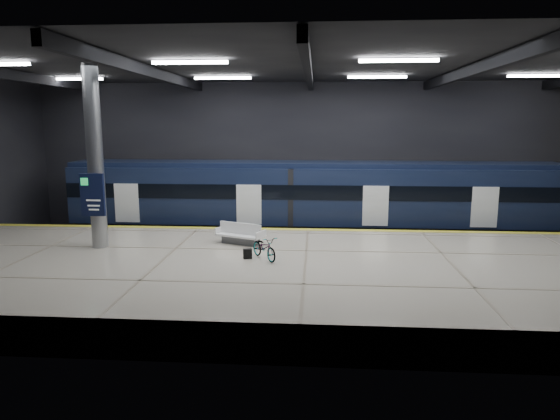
# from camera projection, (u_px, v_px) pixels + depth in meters

# --- Properties ---
(ground) EXTENTS (30.00, 30.00, 0.00)m
(ground) POSITION_uv_depth(u_px,v_px,m) (307.00, 271.00, 19.98)
(ground) COLOR black
(ground) RESTS_ON ground
(room_shell) EXTENTS (30.10, 16.10, 8.05)m
(room_shell) POSITION_uv_depth(u_px,v_px,m) (308.00, 126.00, 19.00)
(room_shell) COLOR black
(room_shell) RESTS_ON ground
(platform) EXTENTS (30.00, 11.00, 1.10)m
(platform) POSITION_uv_depth(u_px,v_px,m) (305.00, 276.00, 17.43)
(platform) COLOR beige
(platform) RESTS_ON ground
(safety_strip) EXTENTS (30.00, 0.40, 0.01)m
(safety_strip) POSITION_uv_depth(u_px,v_px,m) (308.00, 229.00, 22.50)
(safety_strip) COLOR gold
(safety_strip) RESTS_ON platform
(rails) EXTENTS (30.00, 1.52, 0.16)m
(rails) POSITION_uv_depth(u_px,v_px,m) (309.00, 238.00, 25.37)
(rails) COLOR gray
(rails) RESTS_ON ground
(train) EXTENTS (29.40, 2.84, 3.79)m
(train) POSITION_uv_depth(u_px,v_px,m) (348.00, 200.00, 24.89)
(train) COLOR black
(train) RESTS_ON ground
(bench) EXTENTS (2.08, 1.49, 0.85)m
(bench) POSITION_uv_depth(u_px,v_px,m) (240.00, 236.00, 19.81)
(bench) COLOR #595B60
(bench) RESTS_ON platform
(bicycle) EXTENTS (1.35, 1.61, 0.83)m
(bicycle) POSITION_uv_depth(u_px,v_px,m) (264.00, 248.00, 17.57)
(bicycle) COLOR #99999E
(bicycle) RESTS_ON platform
(pannier_bag) EXTENTS (0.34, 0.26, 0.35)m
(pannier_bag) POSITION_uv_depth(u_px,v_px,m) (248.00, 254.00, 17.66)
(pannier_bag) COLOR black
(pannier_bag) RESTS_ON platform
(info_column) EXTENTS (0.90, 0.78, 6.90)m
(info_column) POSITION_uv_depth(u_px,v_px,m) (95.00, 160.00, 18.78)
(info_column) COLOR #9EA0A5
(info_column) RESTS_ON platform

